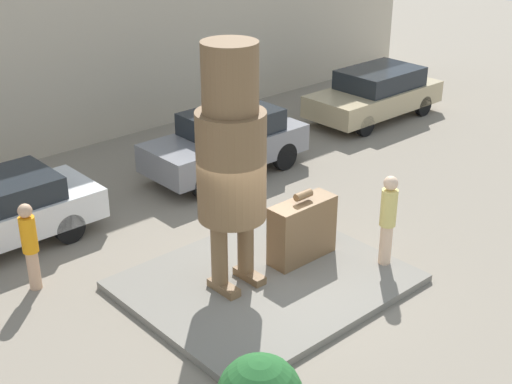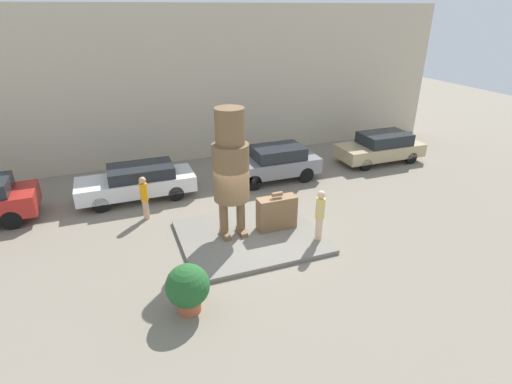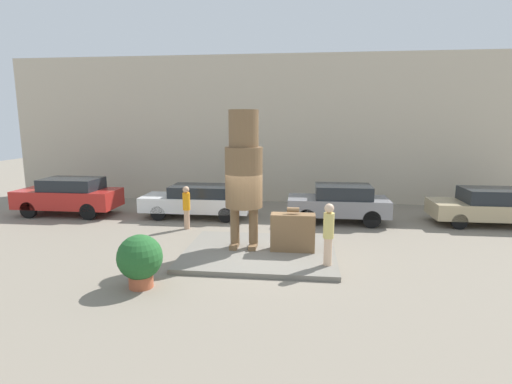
{
  "view_description": "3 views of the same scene",
  "coord_description": "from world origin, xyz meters",
  "px_view_note": "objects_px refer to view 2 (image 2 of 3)",
  "views": [
    {
      "loc": [
        -7.45,
        -8.03,
        6.92
      ],
      "look_at": [
        -0.12,
        0.13,
        1.84
      ],
      "focal_mm": 50.0,
      "sensor_mm": 36.0,
      "label": 1
    },
    {
      "loc": [
        -3.95,
        -11.0,
        7.16
      ],
      "look_at": [
        0.27,
        0.15,
        1.62
      ],
      "focal_mm": 28.0,
      "sensor_mm": 36.0,
      "label": 2
    },
    {
      "loc": [
        1.28,
        -11.85,
        4.12
      ],
      "look_at": [
        -0.14,
        0.18,
        1.95
      ],
      "focal_mm": 28.0,
      "sensor_mm": 36.0,
      "label": 3
    }
  ],
  "objects_px": {
    "parked_car_grey": "(275,162)",
    "worker_hivis": "(144,196)",
    "statue_figure": "(231,164)",
    "planter_pot": "(188,287)",
    "parked_car_tan": "(381,147)",
    "giant_suitcase": "(277,213)",
    "parked_car_white": "(138,181)",
    "tourist": "(320,213)"
  },
  "relations": [
    {
      "from": "parked_car_white",
      "to": "worker_hivis",
      "type": "relative_size",
      "value": 2.78
    },
    {
      "from": "giant_suitcase",
      "to": "tourist",
      "type": "relative_size",
      "value": 0.78
    },
    {
      "from": "statue_figure",
      "to": "parked_car_tan",
      "type": "relative_size",
      "value": 1.0
    },
    {
      "from": "giant_suitcase",
      "to": "tourist",
      "type": "bearing_deg",
      "value": -49.39
    },
    {
      "from": "parked_car_tan",
      "to": "worker_hivis",
      "type": "height_order",
      "value": "worker_hivis"
    },
    {
      "from": "tourist",
      "to": "planter_pot",
      "type": "distance_m",
      "value": 5.04
    },
    {
      "from": "parked_car_white",
      "to": "parked_car_tan",
      "type": "bearing_deg",
      "value": -179.58
    },
    {
      "from": "statue_figure",
      "to": "worker_hivis",
      "type": "xyz_separation_m",
      "value": [
        -2.59,
        2.4,
        -1.75
      ]
    },
    {
      "from": "giant_suitcase",
      "to": "parked_car_white",
      "type": "distance_m",
      "value": 6.14
    },
    {
      "from": "statue_figure",
      "to": "giant_suitcase",
      "type": "height_order",
      "value": "statue_figure"
    },
    {
      "from": "parked_car_grey",
      "to": "planter_pot",
      "type": "height_order",
      "value": "parked_car_grey"
    },
    {
      "from": "statue_figure",
      "to": "parked_car_white",
      "type": "xyz_separation_m",
      "value": [
        -2.66,
        4.31,
        -1.91
      ]
    },
    {
      "from": "statue_figure",
      "to": "planter_pot",
      "type": "bearing_deg",
      "value": -125.04
    },
    {
      "from": "parked_car_tan",
      "to": "planter_pot",
      "type": "xyz_separation_m",
      "value": [
        -11.4,
        -7.48,
        -0.03
      ]
    },
    {
      "from": "giant_suitcase",
      "to": "planter_pot",
      "type": "height_order",
      "value": "giant_suitcase"
    },
    {
      "from": "parked_car_grey",
      "to": "statue_figure",
      "type": "bearing_deg",
      "value": 51.25
    },
    {
      "from": "parked_car_tan",
      "to": "planter_pot",
      "type": "bearing_deg",
      "value": 33.27
    },
    {
      "from": "worker_hivis",
      "to": "tourist",
      "type": "bearing_deg",
      "value": -36.1
    },
    {
      "from": "planter_pot",
      "to": "parked_car_white",
      "type": "bearing_deg",
      "value": 93.86
    },
    {
      "from": "planter_pot",
      "to": "worker_hivis",
      "type": "height_order",
      "value": "worker_hivis"
    },
    {
      "from": "tourist",
      "to": "statue_figure",
      "type": "bearing_deg",
      "value": 152.21
    },
    {
      "from": "statue_figure",
      "to": "parked_car_white",
      "type": "bearing_deg",
      "value": 121.69
    },
    {
      "from": "worker_hivis",
      "to": "statue_figure",
      "type": "bearing_deg",
      "value": -42.87
    },
    {
      "from": "parked_car_grey",
      "to": "worker_hivis",
      "type": "bearing_deg",
      "value": 16.3
    },
    {
      "from": "giant_suitcase",
      "to": "parked_car_tan",
      "type": "xyz_separation_m",
      "value": [
        7.69,
        4.57,
        0.04
      ]
    },
    {
      "from": "parked_car_grey",
      "to": "parked_car_tan",
      "type": "bearing_deg",
      "value": -177.44
    },
    {
      "from": "planter_pot",
      "to": "parked_car_grey",
      "type": "bearing_deg",
      "value": 52.79
    },
    {
      "from": "planter_pot",
      "to": "worker_hivis",
      "type": "distance_m",
      "value": 5.51
    },
    {
      "from": "giant_suitcase",
      "to": "worker_hivis",
      "type": "xyz_separation_m",
      "value": [
        -4.14,
        2.58,
        0.18
      ]
    },
    {
      "from": "statue_figure",
      "to": "planter_pot",
      "type": "distance_m",
      "value": 4.23
    },
    {
      "from": "tourist",
      "to": "worker_hivis",
      "type": "xyz_separation_m",
      "value": [
        -5.14,
        3.75,
        -0.19
      ]
    },
    {
      "from": "tourist",
      "to": "parked_car_tan",
      "type": "height_order",
      "value": "tourist"
    },
    {
      "from": "statue_figure",
      "to": "parked_car_tan",
      "type": "bearing_deg",
      "value": 25.46
    },
    {
      "from": "worker_hivis",
      "to": "giant_suitcase",
      "type": "bearing_deg",
      "value": -31.92
    },
    {
      "from": "parked_car_tan",
      "to": "worker_hivis",
      "type": "relative_size",
      "value": 2.59
    },
    {
      "from": "worker_hivis",
      "to": "parked_car_grey",
      "type": "bearing_deg",
      "value": 16.3
    },
    {
      "from": "statue_figure",
      "to": "planter_pot",
      "type": "xyz_separation_m",
      "value": [
        -2.16,
        -3.08,
        -1.92
      ]
    },
    {
      "from": "tourist",
      "to": "planter_pot",
      "type": "bearing_deg",
      "value": -159.77
    },
    {
      "from": "giant_suitcase",
      "to": "planter_pot",
      "type": "distance_m",
      "value": 4.71
    },
    {
      "from": "parked_car_tan",
      "to": "worker_hivis",
      "type": "distance_m",
      "value": 11.99
    },
    {
      "from": "parked_car_grey",
      "to": "parked_car_white",
      "type": "bearing_deg",
      "value": -1.7
    },
    {
      "from": "statue_figure",
      "to": "giant_suitcase",
      "type": "distance_m",
      "value": 2.48
    }
  ]
}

